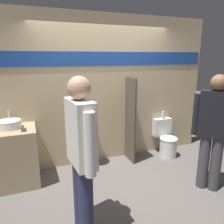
# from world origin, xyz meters

# --- Properties ---
(ground_plane) EXTENTS (16.00, 16.00, 0.00)m
(ground_plane) POSITION_xyz_m (0.00, 0.00, 0.00)
(ground_plane) COLOR #5B5651
(display_wall) EXTENTS (4.26, 0.07, 2.70)m
(display_wall) POSITION_xyz_m (0.00, 0.60, 1.36)
(display_wall) COLOR tan
(display_wall) RESTS_ON ground_plane
(sink_counter) EXTENTS (0.83, 0.61, 0.91)m
(sink_counter) POSITION_xyz_m (-1.66, 0.26, 0.45)
(sink_counter) COLOR tan
(sink_counter) RESTS_ON ground_plane
(sink_basin) EXTENTS (0.34, 0.34, 0.26)m
(sink_basin) POSITION_xyz_m (-1.61, 0.33, 0.97)
(sink_basin) COLOR silver
(sink_basin) RESTS_ON sink_counter
(cell_phone) EXTENTS (0.07, 0.14, 0.01)m
(cell_phone) POSITION_xyz_m (-1.41, 0.14, 0.91)
(cell_phone) COLOR #232328
(cell_phone) RESTS_ON sink_counter
(divider_near_counter) EXTENTS (0.03, 0.42, 1.60)m
(divider_near_counter) POSITION_xyz_m (0.44, 0.36, 0.80)
(divider_near_counter) COLOR #4C4238
(divider_near_counter) RESTS_ON ground_plane
(urinal_near_counter) EXTENTS (0.31, 0.33, 1.15)m
(urinal_near_counter) POSITION_xyz_m (-0.35, 0.42, 0.76)
(urinal_near_counter) COLOR silver
(urinal_near_counter) RESTS_ON ground_plane
(toilet) EXTENTS (0.38, 0.52, 0.87)m
(toilet) POSITION_xyz_m (1.24, 0.30, 0.31)
(toilet) COLOR silver
(toilet) RESTS_ON ground_plane
(person_in_vest) EXTENTS (0.45, 0.47, 1.73)m
(person_in_vest) POSITION_xyz_m (1.15, -0.93, 0.96)
(person_in_vest) COLOR #3D3D42
(person_in_vest) RESTS_ON ground_plane
(person_with_lanyard) EXTENTS (0.24, 0.62, 1.79)m
(person_with_lanyard) POSITION_xyz_m (-0.83, -1.11, 0.99)
(person_with_lanyard) COLOR #282D4C
(person_with_lanyard) RESTS_ON ground_plane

